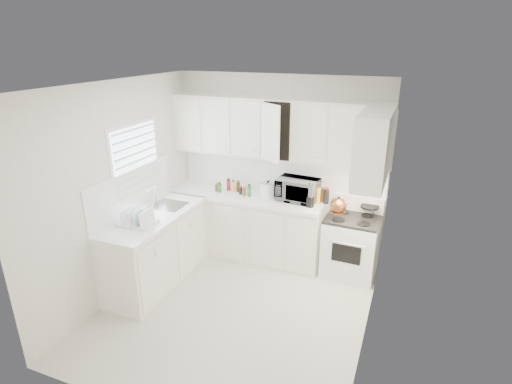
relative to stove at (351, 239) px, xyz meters
The scene contains 36 objects.
floor 1.81m from the stove, 130.72° to the right, with size 3.20×3.20×0.00m, color silver.
ceiling 2.69m from the stove, 130.72° to the right, with size 3.20×3.20×0.00m, color white.
wall_back 1.39m from the stove, 165.44° to the left, with size 3.00×3.00×0.00m, color white.
wall_front 3.21m from the stove, 111.16° to the right, with size 3.00×3.00×0.00m, color white.
wall_left 3.03m from the stove, 153.52° to the right, with size 3.20×3.20×0.00m, color white.
wall_right 1.56m from the stove, 74.02° to the right, with size 3.20×3.20×0.00m, color white.
window_blinds 2.96m from the stove, 159.82° to the right, with size 0.06×0.96×1.06m, color white, non-canonical shape.
lower_cabinets_back 1.52m from the stove, behind, with size 2.22×0.60×0.90m, color white, non-canonical shape.
lower_cabinets_left 2.58m from the stove, 154.53° to the right, with size 0.60×1.60×0.90m, color white, non-canonical shape.
countertop_back 1.57m from the stove, behind, with size 2.24×0.64×0.05m, color white.
countertop_left 2.60m from the stove, 154.44° to the right, with size 0.64×1.62×0.05m, color white.
backsplash_back 1.35m from the stove, 165.92° to the left, with size 2.98×0.02×0.55m, color white.
backsplash_left 2.92m from the stove, 157.05° to the right, with size 0.02×1.60×0.55m, color white.
upper_cabinets_back 1.49m from the stove, behind, with size 3.00×0.33×0.80m, color white, non-canonical shape.
upper_cabinets_right 1.10m from the stove, 66.76° to the right, with size 0.33×0.90×0.80m, color white, non-canonical shape.
sink 2.50m from the stove, 161.88° to the right, with size 0.42×0.38×0.30m, color gray, non-canonical shape.
stove is the anchor object (origin of this frame).
tea_kettle 0.58m from the stove, 138.37° to the right, with size 0.25×0.22×0.23m, color brown, non-canonical shape.
frying_pan 0.49m from the stove, 41.63° to the left, with size 0.24×0.41×0.04m, color black, non-canonical shape.
microwave 0.99m from the stove, behind, with size 0.55×0.30×0.37m, color gray.
rice_cooker 1.32m from the stove, behind, with size 0.23×0.23×0.23m, color white, non-canonical shape.
paper_towel 1.22m from the stove, behind, with size 0.12×0.12×0.27m, color white.
utensil_crock 0.82m from the stove, 168.65° to the right, with size 0.11×0.11×0.34m, color black, non-canonical shape.
dish_rack 2.77m from the stove, 149.01° to the right, with size 0.42×0.32×0.23m, color white, non-canonical shape.
spice_left_0 2.04m from the stove, behind, with size 0.06×0.06×0.13m, color brown.
spice_left_1 1.96m from the stove, behind, with size 0.06×0.06×0.13m, color #267334.
spice_left_2 1.89m from the stove, behind, with size 0.06×0.06×0.13m, color #B4183E.
spice_left_3 1.82m from the stove, behind, with size 0.06×0.06×0.13m, color yellow.
spice_left_4 1.75m from the stove, behind, with size 0.06×0.06×0.13m, color #502617.
spice_left_5 1.67m from the stove, behind, with size 0.06×0.06×0.13m, color black.
spice_left_6 1.60m from the stove, behind, with size 0.06×0.06×0.13m, color brown.
spice_left_7 1.53m from the stove, behind, with size 0.06×0.06×0.13m, color #267334.
sauce_right_0 0.76m from the stove, 164.40° to the left, with size 0.06×0.06×0.19m, color #B4183E.
sauce_right_1 0.72m from the stove, 169.34° to the left, with size 0.06×0.06×0.19m, color yellow.
sauce_right_2 0.69m from the stove, 160.73° to the left, with size 0.06×0.06×0.19m, color #502617.
sauce_right_3 0.65m from the stove, 166.37° to the left, with size 0.06×0.06×0.19m, color black.
Camera 1 is at (1.74, -3.70, 3.01)m, focal length 28.67 mm.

